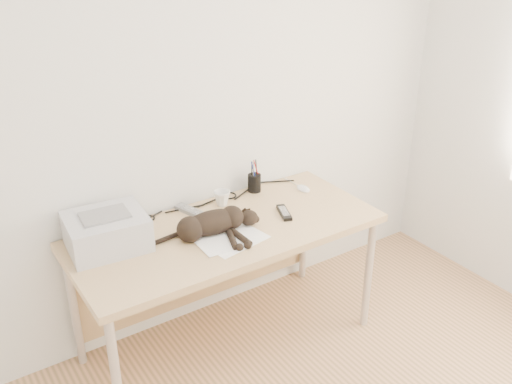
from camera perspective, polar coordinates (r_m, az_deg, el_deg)
wall_back at (r=3.01m, az=-6.74°, el=8.59°), size 3.50×0.00×3.50m
desk at (r=3.07m, az=-3.73°, el=-5.14°), size 1.60×0.70×0.74m
printer at (r=2.82m, az=-14.71°, el=-3.80°), size 0.40×0.35×0.18m
papers at (r=2.83m, az=-2.56°, el=-4.74°), size 0.35×0.27×0.01m
cat at (r=2.85m, az=-4.63°, el=-3.29°), size 0.59×0.30×0.13m
mug at (r=3.15m, az=-3.43°, el=-0.63°), size 0.13×0.13×0.08m
pen_cup at (r=3.30m, az=-0.16°, el=0.95°), size 0.08×0.08×0.20m
remote_grey at (r=3.09m, az=-6.54°, el=-1.92°), size 0.11×0.21×0.02m
remote_black at (r=3.06m, az=2.83°, el=-2.07°), size 0.10×0.17×0.02m
mouse at (r=3.34m, az=4.75°, el=0.52°), size 0.07×0.11×0.03m
cable_tangle at (r=3.17m, az=-5.82°, el=-1.23°), size 1.36×0.09×0.01m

